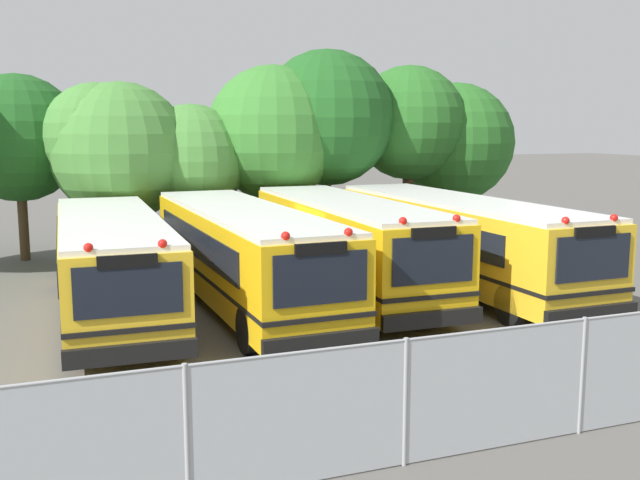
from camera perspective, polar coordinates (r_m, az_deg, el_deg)
ground_plane at (r=20.19m, az=-1.73°, el=-4.59°), size 160.00×160.00×0.00m
school_bus_0 at (r=19.00m, az=-15.96°, el=-1.55°), size 2.73×10.49×2.62m
school_bus_1 at (r=19.21m, az=-6.00°, el=-0.96°), size 2.65×11.02×2.73m
school_bus_2 at (r=20.57m, az=2.10°, el=-0.19°), size 2.63×10.26×2.78m
school_bus_3 at (r=21.77m, az=10.70°, el=0.12°), size 2.65×11.30×2.74m
tree_1 at (r=27.47m, az=-22.38°, el=7.47°), size 4.39×4.39×6.47m
tree_2 at (r=25.97m, az=-15.77°, el=6.98°), size 4.91×4.71×6.18m
tree_3 at (r=26.17m, az=-9.80°, el=6.25°), size 3.86×3.86×5.46m
tree_4 at (r=26.83m, az=-3.35°, el=8.25°), size 4.89×4.89×6.87m
tree_5 at (r=27.54m, az=0.94°, el=9.58°), size 5.11×5.01×7.48m
tree_6 at (r=29.30m, az=7.06°, el=9.25°), size 4.43×4.43×7.02m
tree_7 at (r=30.61m, az=10.32°, el=7.38°), size 4.82×4.82×6.42m
chainlink_fence at (r=11.20m, az=13.67°, el=-11.00°), size 15.25×0.07×1.85m
traffic_cone at (r=13.27m, az=19.20°, el=-11.14°), size 0.43×0.43×0.57m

